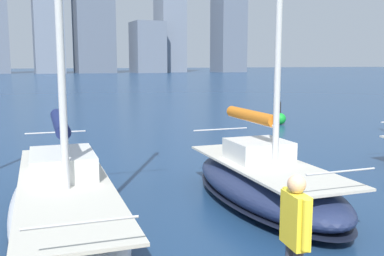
% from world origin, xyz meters
% --- Properties ---
extents(city_skyline, '(168.63, 23.15, 54.56)m').
position_xyz_m(city_skyline, '(-4.46, -158.14, 22.42)').
color(city_skyline, slate).
rests_on(city_skyline, ground).
extents(sailboat_orange, '(2.96, 6.87, 11.53)m').
position_xyz_m(sailboat_orange, '(-2.13, -6.54, 0.68)').
color(sailboat_orange, navy).
rests_on(sailboat_orange, ground).
extents(sailboat_navy, '(3.10, 9.40, 9.27)m').
position_xyz_m(sailboat_navy, '(3.03, -6.76, 0.65)').
color(sailboat_navy, white).
rests_on(sailboat_navy, ground).
extents(person_yellow_shirt, '(0.27, 0.64, 1.78)m').
position_xyz_m(person_yellow_shirt, '(0.88, -1.11, 1.67)').
color(person_yellow_shirt, '#2D3347').
rests_on(person_yellow_shirt, dock_pier).
extents(channel_buoy, '(0.70, 0.70, 1.40)m').
position_xyz_m(channel_buoy, '(-11.57, -19.61, 0.36)').
color(channel_buoy, green).
rests_on(channel_buoy, ground).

